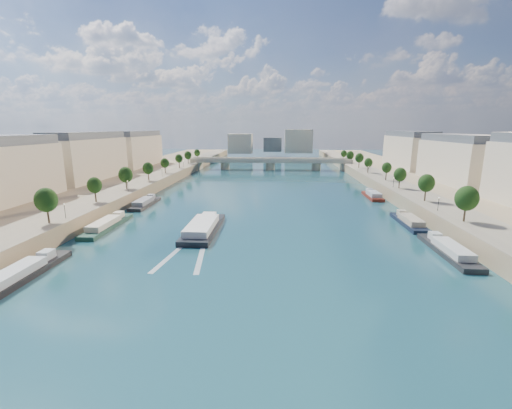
# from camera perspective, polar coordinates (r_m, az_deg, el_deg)

# --- Properties ---
(ground) EXTENTS (700.00, 700.00, 0.00)m
(ground) POSITION_cam_1_polar(r_m,az_deg,el_deg) (120.27, 1.15, -1.34)
(ground) COLOR #0D2B3A
(ground) RESTS_ON ground
(quay_left) EXTENTS (44.00, 520.00, 5.00)m
(quay_left) POSITION_cam_1_polar(r_m,az_deg,el_deg) (142.09, -29.26, 0.24)
(quay_left) COLOR #9E8460
(quay_left) RESTS_ON ground
(quay_right) EXTENTS (44.00, 520.00, 5.00)m
(quay_right) POSITION_cam_1_polar(r_m,az_deg,el_deg) (137.21, 32.78, -0.57)
(quay_right) COLOR #9E8460
(quay_right) RESTS_ON ground
(pave_left) EXTENTS (14.00, 520.00, 0.10)m
(pave_left) POSITION_cam_1_polar(r_m,az_deg,el_deg) (134.10, -23.97, 1.23)
(pave_left) COLOR gray
(pave_left) RESTS_ON quay_left
(pave_right) EXTENTS (14.00, 520.00, 0.10)m
(pave_right) POSITION_cam_1_polar(r_m,az_deg,el_deg) (130.01, 27.14, 0.59)
(pave_right) COLOR gray
(pave_right) RESTS_ON quay_right
(trees_left) EXTENTS (4.80, 268.80, 8.26)m
(trees_left) POSITION_cam_1_polar(r_m,az_deg,el_deg) (134.07, -23.04, 3.68)
(trees_left) COLOR #382B1E
(trees_left) RESTS_ON ground
(trees_right) EXTENTS (4.80, 268.80, 8.26)m
(trees_right) POSITION_cam_1_polar(r_m,az_deg,el_deg) (137.45, 24.98, 3.70)
(trees_right) COLOR #382B1E
(trees_right) RESTS_ON ground
(lamps_left) EXTENTS (0.36, 200.36, 4.28)m
(lamps_left) POSITION_cam_1_polar(r_m,az_deg,el_deg) (122.85, -24.33, 1.53)
(lamps_left) COLOR black
(lamps_left) RESTS_ON ground
(lamps_right) EXTENTS (0.36, 200.36, 4.28)m
(lamps_right) POSITION_cam_1_polar(r_m,az_deg,el_deg) (132.35, 24.63, 2.24)
(lamps_right) COLOR black
(lamps_right) RESTS_ON ground
(buildings_left) EXTENTS (16.00, 226.00, 23.20)m
(buildings_left) POSITION_cam_1_polar(r_m,az_deg,el_deg) (157.28, -31.50, 6.22)
(buildings_left) COLOR beige
(buildings_left) RESTS_ON ground
(buildings_right) EXTENTS (16.00, 226.00, 23.20)m
(buildings_right) POSITION_cam_1_polar(r_m,az_deg,el_deg) (152.08, 35.55, 5.56)
(buildings_right) COLOR beige
(buildings_right) RESTS_ON ground
(skyline) EXTENTS (79.00, 42.00, 22.00)m
(skyline) POSITION_cam_1_polar(r_m,az_deg,el_deg) (336.37, 3.30, 10.29)
(skyline) COLOR beige
(skyline) RESTS_ON ground
(bridge) EXTENTS (112.00, 12.00, 8.15)m
(bridge) POSITION_cam_1_polar(r_m,az_deg,el_deg) (241.58, 2.39, 7.03)
(bridge) COLOR #C1B79E
(bridge) RESTS_ON ground
(tour_barge) EXTENTS (8.21, 28.55, 3.87)m
(tour_barge) POSITION_cam_1_polar(r_m,az_deg,el_deg) (99.66, -8.80, -3.85)
(tour_barge) COLOR black
(tour_barge) RESTS_ON ground
(wake) EXTENTS (10.76, 25.96, 0.04)m
(wake) POSITION_cam_1_polar(r_m,az_deg,el_deg) (84.72, -11.14, -7.74)
(wake) COLOR silver
(wake) RESTS_ON ground
(moored_barges_left) EXTENTS (5.00, 154.21, 3.60)m
(moored_barges_left) POSITION_cam_1_polar(r_m,az_deg,el_deg) (83.37, -34.41, -9.58)
(moored_barges_left) COLOR #1B293D
(moored_barges_left) RESTS_ON ground
(moored_barges_right) EXTENTS (5.00, 163.88, 3.60)m
(moored_barges_right) POSITION_cam_1_polar(r_m,az_deg,el_deg) (87.15, 31.51, -8.30)
(moored_barges_right) COLOR black
(moored_barges_right) RESTS_ON ground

